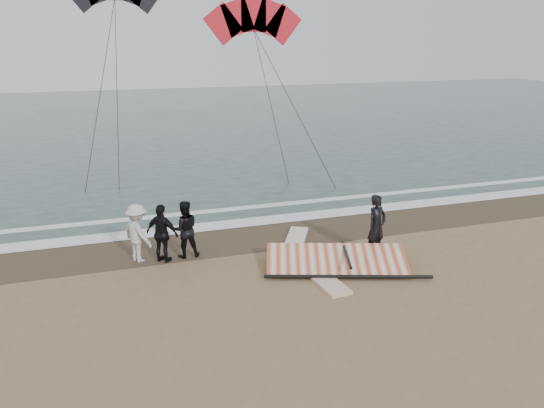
{
  "coord_description": "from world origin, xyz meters",
  "views": [
    {
      "loc": [
        -5.05,
        -11.8,
        6.53
      ],
      "look_at": [
        -0.21,
        3.0,
        1.6
      ],
      "focal_mm": 35.0,
      "sensor_mm": 36.0,
      "label": 1
    }
  ],
  "objects_px": {
    "board_cream": "(296,240)",
    "sail_rig": "(333,261)",
    "man_main": "(377,226)",
    "board_white": "(322,278)"
  },
  "relations": [
    {
      "from": "sail_rig",
      "to": "board_cream",
      "type": "bearing_deg",
      "value": 97.1
    },
    {
      "from": "board_cream",
      "to": "sail_rig",
      "type": "height_order",
      "value": "sail_rig"
    },
    {
      "from": "man_main",
      "to": "board_cream",
      "type": "bearing_deg",
      "value": 113.49
    },
    {
      "from": "board_white",
      "to": "man_main",
      "type": "bearing_deg",
      "value": 20.41
    },
    {
      "from": "board_cream",
      "to": "board_white",
      "type": "bearing_deg",
      "value": -68.21
    },
    {
      "from": "board_cream",
      "to": "sail_rig",
      "type": "bearing_deg",
      "value": -55.11
    },
    {
      "from": "man_main",
      "to": "board_white",
      "type": "height_order",
      "value": "man_main"
    },
    {
      "from": "board_white",
      "to": "sail_rig",
      "type": "bearing_deg",
      "value": 42.2
    },
    {
      "from": "sail_rig",
      "to": "board_white",
      "type": "bearing_deg",
      "value": -132.82
    },
    {
      "from": "board_white",
      "to": "board_cream",
      "type": "height_order",
      "value": "board_cream"
    }
  ]
}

